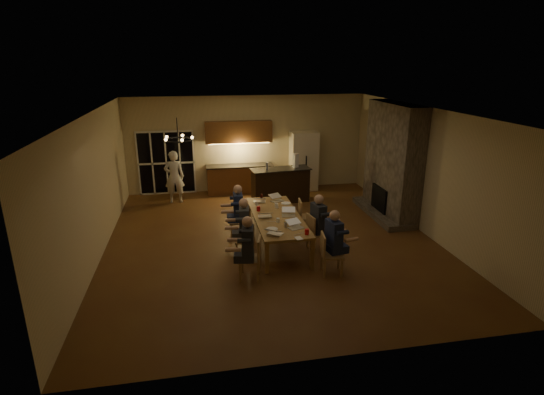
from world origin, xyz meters
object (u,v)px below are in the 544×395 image
Objects in this scene: chair_left_mid at (245,239)px; chandelier at (178,140)px; plate_far at (286,203)px; laptop_a at (275,229)px; chair_right_near at (332,254)px; person_left_mid at (244,227)px; bar_island at (280,185)px; redcup_near at (307,232)px; redcup_mid at (258,209)px; laptop_b at (296,223)px; laptop_d at (289,211)px; laptop_c at (265,212)px; chair_right_mid at (318,232)px; standing_person at (174,177)px; chair_left_far at (239,221)px; bar_blender at (296,160)px; dining_table at (277,230)px; laptop_e at (259,198)px; refrigerator at (304,161)px; chair_right_far at (307,216)px; mug_mid at (276,205)px; can_silver at (285,225)px; plate_near at (295,223)px; person_right_near at (333,241)px; person_left_near at (248,249)px; bar_bottle at (267,166)px; mug_front at (278,220)px; person_right_mid at (318,223)px; laptop_f at (277,197)px; plate_left at (272,229)px; can_cola at (261,196)px; mug_back at (257,204)px.

chandelier reaches higher than chair_left_mid.
plate_far is (2.58, 1.37, -1.99)m from chandelier.
chair_right_near is at bearing -169.62° from laptop_a.
chair_left_mid is 0.64× the size of person_left_mid.
chandelier is (-2.92, -3.75, 2.21)m from bar_island.
redcup_mid is at bearing 115.52° from redcup_near.
laptop_b is 2.67× the size of redcup_near.
laptop_c is at bearing -174.25° from laptop_d.
chair_right_mid is 2.78× the size of laptop_d.
chair_left_far is at bearing 117.72° from standing_person.
redcup_mid is at bearing 73.71° from chair_left_far.
laptop_b and laptop_c have the same top height.
bar_blender is (0.85, 4.56, 0.49)m from redcup_near.
chair_left_mid reaches higher than plate_far.
dining_table is at bearing 86.50° from laptop_b.
laptop_e is at bearing 25.53° from chair_right_mid.
person_left_mid is at bearing -9.68° from laptop_a.
laptop_b is at bearing -106.36° from refrigerator.
mug_mid is (-0.82, -0.00, 0.36)m from chair_right_far.
chair_left_mid is at bearing -130.11° from mug_mid.
plate_near is (0.26, 0.20, -0.05)m from can_silver.
person_right_near is at bearing -18.64° from chandelier.
refrigerator is at bearing 158.13° from chair_left_mid.
bar_blender reaches higher than chair_right_mid.
person_left_near is 2.08m from redcup_mid.
redcup_near reaches higher than plate_near.
chair_right_near is at bearing 119.39° from laptop_e.
bar_bottle reaches higher than laptop_c.
dining_table is 29.37× the size of mug_front.
dining_table is 10.66× the size of plate_near.
refrigerator is 16.67× the size of can_silver.
chair_left_far is 2.28m from redcup_near.
person_right_mid is 1.70m from laptop_f.
person_left_mid is 3.77m from bar_bottle.
person_right_mid reaches higher than plate_near.
plate_near is (-0.11, 0.67, -0.05)m from redcup_near.
laptop_b is 3.20× the size of mug_front.
laptop_f is at bearing 75.30° from plate_left.
refrigerator is 1.08× the size of bar_island.
chair_right_near is 8.90× the size of mug_mid.
can_silver is at bearing -84.96° from can_cola.
can_cola is 0.47× the size of plate_left.
refrigerator is 4.58m from redcup_mid.
dining_table is 9.18× the size of laptop_e.
plate_far is at bearing 90.09° from redcup_near.
refrigerator is 1.28m from bar_blender.
person_left_near reaches higher than mug_front.
mug_back is at bearing 110.39° from redcup_near.
chair_right_near and chair_right_mid have the same top height.
chair_right_near is (-0.96, -6.09, -0.55)m from refrigerator.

